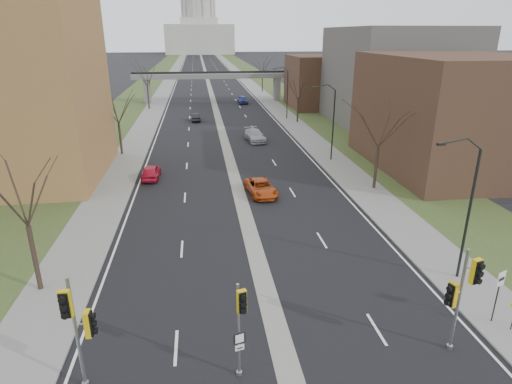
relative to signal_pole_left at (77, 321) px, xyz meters
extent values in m
plane|color=black|center=(8.52, 0.06, -3.46)|extent=(700.00, 700.00, 0.00)
cube|color=black|center=(8.52, 150.06, -3.45)|extent=(20.00, 600.00, 0.01)
cube|color=gray|center=(8.52, 150.06, -3.46)|extent=(1.20, 600.00, 0.02)
cube|color=gray|center=(20.52, 150.06, -3.40)|extent=(4.00, 600.00, 0.12)
cube|color=gray|center=(-3.48, 150.06, -3.40)|extent=(4.00, 600.00, 0.12)
cube|color=#2A3A1A|center=(26.52, 150.06, -3.41)|extent=(8.00, 600.00, 0.10)
cube|color=#2A3A1A|center=(-9.48, 150.06, -3.41)|extent=(8.00, 600.00, 0.10)
cube|color=#453020|center=(32.52, 28.06, 2.54)|extent=(16.00, 20.00, 12.00)
cube|color=#5E5B56|center=(36.52, 52.06, 4.04)|extent=(18.00, 22.00, 15.00)
cube|color=#453020|center=(30.52, 70.06, 1.54)|extent=(14.00, 14.00, 10.00)
cube|color=slate|center=(-5.48, 80.06, -0.96)|extent=(1.20, 2.50, 5.00)
cube|color=slate|center=(22.52, 80.06, -0.96)|extent=(1.20, 2.50, 5.00)
cube|color=slate|center=(8.52, 80.06, 2.04)|extent=(34.00, 3.00, 1.00)
cube|color=black|center=(8.52, 80.06, 2.74)|extent=(34.00, 0.15, 0.50)
cube|color=#B9B5A9|center=(8.52, 320.06, 6.54)|extent=(48.00, 42.00, 20.00)
cube|color=#B9B5A9|center=(8.52, 320.06, 18.54)|extent=(26.00, 26.00, 5.00)
cylinder|color=#B9B5A9|center=(8.52, 320.06, 27.54)|extent=(22.00, 22.00, 14.00)
cylinder|color=black|center=(20.32, 6.06, 0.66)|extent=(0.16, 0.16, 8.00)
cube|color=black|center=(18.02, 6.06, 5.01)|extent=(0.45, 0.18, 0.14)
cylinder|color=black|center=(20.32, 32.06, 0.66)|extent=(0.16, 0.16, 8.00)
cube|color=black|center=(18.02, 32.06, 5.01)|extent=(0.45, 0.18, 0.14)
cylinder|color=black|center=(20.32, 58.06, 0.66)|extent=(0.16, 0.16, 8.00)
cube|color=black|center=(18.02, 58.06, 5.01)|extent=(0.45, 0.18, 0.14)
cylinder|color=#382B21|center=(-4.48, 8.06, -1.34)|extent=(0.28, 0.28, 4.00)
cylinder|color=#382B21|center=(-4.48, 38.06, -1.46)|extent=(0.28, 0.28, 3.75)
cylinder|color=#382B21|center=(-4.48, 72.06, -1.21)|extent=(0.28, 0.28, 4.25)
cylinder|color=#382B21|center=(21.52, 22.06, -1.34)|extent=(0.28, 0.28, 4.00)
cylinder|color=#382B21|center=(21.52, 55.06, -1.59)|extent=(0.28, 0.28, 3.50)
cylinder|color=#382B21|center=(21.52, 95.06, -1.21)|extent=(0.28, 0.28, 4.25)
cylinder|color=gray|center=(-0.18, 0.20, -0.82)|extent=(0.14, 0.14, 5.28)
cylinder|color=gray|center=(-0.18, 0.20, -3.36)|extent=(0.28, 0.28, 0.20)
cube|color=gold|center=(-0.21, -0.30, 1.01)|extent=(0.45, 0.43, 1.17)
cube|color=gold|center=(0.32, 0.18, -0.31)|extent=(0.43, 0.45, 1.17)
cylinder|color=gray|center=(6.34, -0.05, -1.15)|extent=(0.12, 0.12, 4.62)
cylinder|color=gray|center=(6.34, -0.05, -3.37)|extent=(0.25, 0.25, 0.18)
cube|color=gold|center=(6.46, -0.48, 0.63)|extent=(0.45, 0.44, 1.02)
cube|color=black|center=(6.34, -0.05, -1.41)|extent=(0.52, 0.17, 0.53)
cube|color=silver|center=(6.34, -0.05, -1.90)|extent=(0.40, 0.13, 0.27)
cylinder|color=gray|center=(16.41, 0.27, -0.80)|extent=(0.14, 0.14, 5.31)
cylinder|color=gray|center=(16.41, 0.27, -3.36)|extent=(0.29, 0.29, 0.20)
cube|color=gold|center=(16.57, -0.21, 1.03)|extent=(0.53, 0.52, 1.17)
cube|color=gold|center=(15.92, 0.11, -0.29)|extent=(0.52, 0.53, 1.17)
cylinder|color=black|center=(19.62, 1.80, -2.08)|extent=(0.07, 0.07, 2.51)
cube|color=silver|center=(19.62, 1.80, -0.83)|extent=(0.59, 0.28, 0.80)
imported|color=red|center=(-0.01, 28.09, -2.73)|extent=(1.87, 4.34, 1.46)
imported|color=black|center=(4.56, 58.56, -2.79)|extent=(1.73, 4.14, 1.33)
imported|color=#AE4112|center=(10.52, 21.97, -2.77)|extent=(2.88, 5.20, 1.38)
imported|color=#99979E|center=(12.71, 42.94, -2.67)|extent=(2.85, 5.65, 1.57)
imported|color=navy|center=(14.59, 76.95, -2.67)|extent=(1.94, 4.67, 1.58)
camera|label=1|loc=(5.10, -14.78, 10.60)|focal=30.00mm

